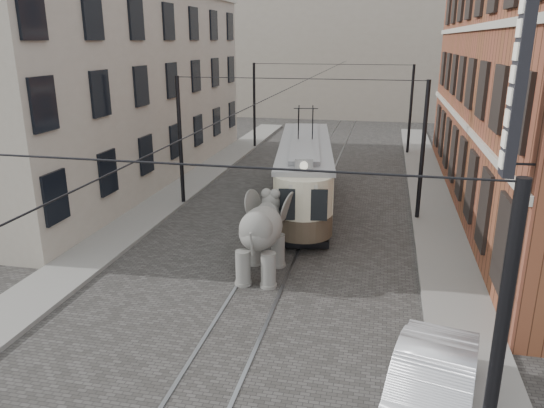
# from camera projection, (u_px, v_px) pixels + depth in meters

# --- Properties ---
(ground) EXTENTS (120.00, 120.00, 0.00)m
(ground) POSITION_uv_depth(u_px,v_px,m) (271.00, 265.00, 18.20)
(ground) COLOR #3F3C3A
(tram_rails) EXTENTS (1.54, 80.00, 0.02)m
(tram_rails) POSITION_uv_depth(u_px,v_px,m) (271.00, 265.00, 18.20)
(tram_rails) COLOR slate
(tram_rails) RESTS_ON ground
(sidewalk_right) EXTENTS (2.00, 60.00, 0.15)m
(sidewalk_right) POSITION_uv_depth(u_px,v_px,m) (451.00, 279.00, 16.96)
(sidewalk_right) COLOR slate
(sidewalk_right) RESTS_ON ground
(sidewalk_left) EXTENTS (2.00, 60.00, 0.15)m
(sidewalk_left) POSITION_uv_depth(u_px,v_px,m) (102.00, 248.00, 19.49)
(sidewalk_left) COLOR slate
(sidewalk_left) RESTS_ON ground
(stucco_building) EXTENTS (7.00, 24.00, 10.00)m
(stucco_building) POSITION_uv_depth(u_px,v_px,m) (113.00, 88.00, 28.24)
(stucco_building) COLOR gray
(stucco_building) RESTS_ON ground
(distant_block) EXTENTS (28.00, 10.00, 14.00)m
(distant_block) POSITION_uv_depth(u_px,v_px,m) (354.00, 45.00, 53.37)
(distant_block) COLOR gray
(distant_block) RESTS_ON ground
(catenary) EXTENTS (11.00, 30.20, 6.00)m
(catenary) POSITION_uv_depth(u_px,v_px,m) (292.00, 152.00, 22.00)
(catenary) COLOR black
(catenary) RESTS_ON ground
(tram) EXTENTS (4.03, 11.81, 4.60)m
(tram) POSITION_uv_depth(u_px,v_px,m) (305.00, 157.00, 24.25)
(tram) COLOR beige
(tram) RESTS_ON ground
(elephant) EXTENTS (2.39, 4.24, 2.57)m
(elephant) POSITION_uv_depth(u_px,v_px,m) (261.00, 239.00, 17.08)
(elephant) COLOR slate
(elephant) RESTS_ON ground
(parked_car) EXTENTS (2.47, 4.81, 1.51)m
(parked_car) POSITION_uv_depth(u_px,v_px,m) (430.00, 394.00, 10.43)
(parked_car) COLOR silver
(parked_car) RESTS_ON ground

